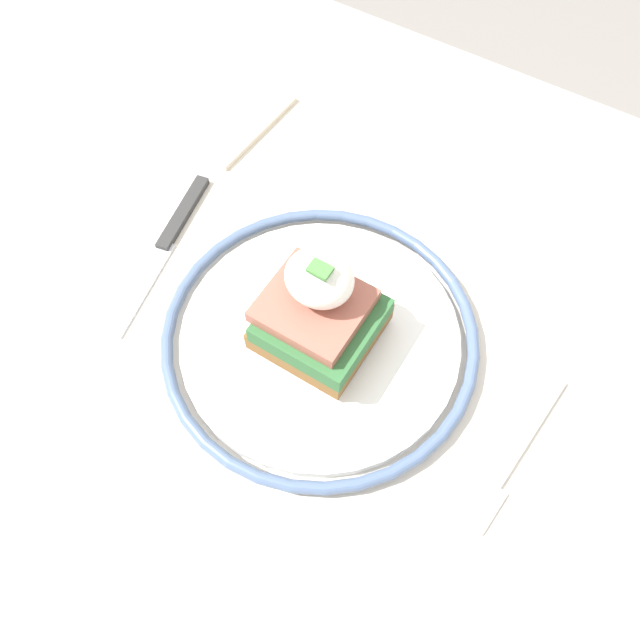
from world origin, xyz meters
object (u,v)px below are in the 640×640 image
Objects in this scene: fork at (512,458)px; knife at (168,239)px; plate at (320,336)px; napkin at (211,106)px; sandwich at (318,312)px.

knife is (0.34, -0.02, 0.00)m from fork.
plate is 1.93× the size of napkin.
sandwich is 0.78× the size of napkin.
sandwich is 0.30m from napkin.
sandwich reaches higher than fork.
sandwich is at bearing 48.00° from plate.
fork is 0.79× the size of knife.
fork is 1.06× the size of napkin.
fork is at bearing 177.20° from plate.
sandwich is 0.74× the size of fork.
sandwich is at bearing -2.47° from fork.
sandwich is 0.59× the size of knife.
plate reaches higher than napkin.
plate is at bearing -2.80° from fork.
sandwich is 0.18m from knife.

